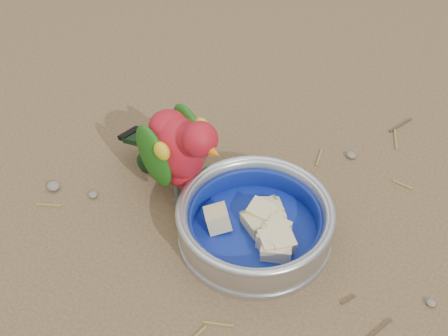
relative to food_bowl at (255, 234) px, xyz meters
The scene contains 6 objects.
ground 0.07m from the food_bowl, 57.45° to the right, with size 60.00×60.00×0.00m, color brown.
food_bowl is the anchor object (origin of this frame).
bowl_wall 0.03m from the food_bowl, ahead, with size 0.22×0.22×0.04m, color #B2B2BA, non-canonical shape.
fruit_wedges 0.02m from the food_bowl, 153.43° to the right, with size 0.13×0.13×0.03m, color beige, non-canonical shape.
lory_parrot 0.16m from the food_bowl, behind, with size 0.09×0.20×0.16m, color #A9121F, non-canonical shape.
ground_debris 0.08m from the food_bowl, 45.84° to the right, with size 0.90×0.80×0.01m, color olive, non-canonical shape.
Camera 1 is at (0.25, -0.44, 0.70)m, focal length 50.00 mm.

